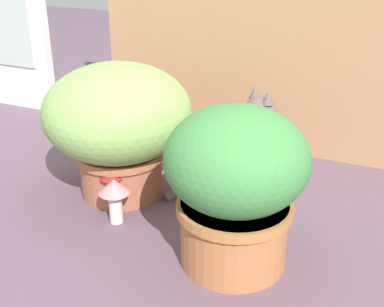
{
  "coord_description": "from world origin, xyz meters",
  "views": [
    {
      "loc": [
        0.63,
        -1.14,
        0.76
      ],
      "look_at": [
        0.12,
        0.01,
        0.18
      ],
      "focal_mm": 46.86,
      "sensor_mm": 36.0,
      "label": 1
    }
  ],
  "objects_px": {
    "grass_planter": "(118,122)",
    "mushroom_ornament_pink": "(115,192)",
    "mushroom_ornament_red": "(112,180)",
    "cat": "(234,152)",
    "leafy_planter": "(236,182)"
  },
  "relations": [
    {
      "from": "grass_planter",
      "to": "mushroom_ornament_pink",
      "type": "relative_size",
      "value": 3.26
    },
    {
      "from": "leafy_planter",
      "to": "mushroom_ornament_red",
      "type": "height_order",
      "value": "leafy_planter"
    },
    {
      "from": "cat",
      "to": "mushroom_ornament_red",
      "type": "height_order",
      "value": "cat"
    },
    {
      "from": "mushroom_ornament_pink",
      "to": "mushroom_ornament_red",
      "type": "bearing_deg",
      "value": 128.34
    },
    {
      "from": "grass_planter",
      "to": "leafy_planter",
      "type": "distance_m",
      "value": 0.47
    },
    {
      "from": "leafy_planter",
      "to": "cat",
      "type": "height_order",
      "value": "leafy_planter"
    },
    {
      "from": "grass_planter",
      "to": "mushroom_ornament_pink",
      "type": "distance_m",
      "value": 0.22
    },
    {
      "from": "mushroom_ornament_red",
      "to": "mushroom_ornament_pink",
      "type": "bearing_deg",
      "value": -51.66
    },
    {
      "from": "cat",
      "to": "mushroom_ornament_red",
      "type": "bearing_deg",
      "value": -134.69
    },
    {
      "from": "mushroom_ornament_red",
      "to": "grass_planter",
      "type": "bearing_deg",
      "value": 108.12
    },
    {
      "from": "mushroom_ornament_pink",
      "to": "mushroom_ornament_red",
      "type": "relative_size",
      "value": 0.94
    },
    {
      "from": "grass_planter",
      "to": "cat",
      "type": "relative_size",
      "value": 1.31
    },
    {
      "from": "mushroom_ornament_pink",
      "to": "mushroom_ornament_red",
      "type": "height_order",
      "value": "mushroom_ornament_red"
    },
    {
      "from": "leafy_planter",
      "to": "mushroom_ornament_pink",
      "type": "height_order",
      "value": "leafy_planter"
    },
    {
      "from": "cat",
      "to": "grass_planter",
      "type": "bearing_deg",
      "value": -151.11
    }
  ]
}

